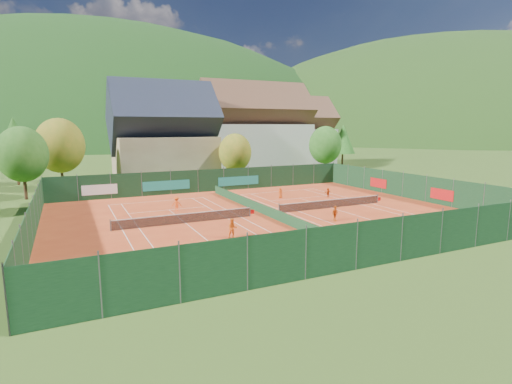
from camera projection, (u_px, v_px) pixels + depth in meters
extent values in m
plane|color=#304D18|center=(265.00, 215.00, 39.43)|extent=(600.00, 600.00, 0.00)
cube|color=#B83C1B|center=(265.00, 215.00, 39.42)|extent=(40.00, 32.00, 0.01)
cube|color=white|center=(158.00, 201.00, 46.61)|extent=(10.97, 0.06, 0.00)
cube|color=white|center=(237.00, 263.00, 25.44)|extent=(10.97, 0.06, 0.00)
cube|color=white|center=(122.00, 230.00, 33.70)|extent=(0.06, 23.77, 0.00)
cube|color=white|center=(241.00, 217.00, 38.36)|extent=(0.06, 23.77, 0.00)
cube|color=white|center=(139.00, 228.00, 34.28)|extent=(0.06, 23.77, 0.00)
cube|color=white|center=(228.00, 219.00, 37.77)|extent=(0.06, 23.77, 0.00)
cube|color=white|center=(169.00, 210.00, 41.73)|extent=(8.23, 0.06, 0.00)
cube|color=white|center=(209.00, 241.00, 30.33)|extent=(8.23, 0.06, 0.00)
cube|color=white|center=(186.00, 223.00, 36.03)|extent=(0.06, 12.80, 0.00)
cube|color=white|center=(278.00, 192.00, 53.40)|extent=(10.97, 0.06, 0.00)
cube|color=white|center=(419.00, 235.00, 32.24)|extent=(10.97, 0.06, 0.00)
cube|color=white|center=(287.00, 212.00, 40.49)|extent=(0.06, 23.77, 0.00)
cube|color=white|center=(371.00, 204.00, 45.15)|extent=(0.06, 23.77, 0.00)
cube|color=white|center=(298.00, 211.00, 41.07)|extent=(0.06, 23.77, 0.00)
cube|color=white|center=(361.00, 205.00, 44.57)|extent=(0.06, 23.77, 0.00)
cube|color=white|center=(300.00, 198.00, 48.52)|extent=(8.23, 0.06, 0.00)
cube|color=white|center=(372.00, 220.00, 37.12)|extent=(8.23, 0.06, 0.00)
cube|color=white|center=(331.00, 208.00, 42.82)|extent=(0.06, 12.80, 0.00)
cylinder|color=#59595B|center=(111.00, 225.00, 33.23)|extent=(0.10, 0.10, 1.02)
cylinder|color=#59595B|center=(250.00, 211.00, 38.66)|extent=(0.10, 0.10, 1.02)
cube|color=black|center=(186.00, 218.00, 35.95)|extent=(12.80, 0.02, 0.86)
cube|color=white|center=(185.00, 214.00, 35.88)|extent=(12.80, 0.04, 0.06)
cube|color=red|center=(252.00, 212.00, 38.78)|extent=(0.40, 0.04, 0.40)
cylinder|color=#59595B|center=(279.00, 208.00, 40.02)|extent=(0.10, 0.10, 1.02)
cylinder|color=#59595B|center=(377.00, 199.00, 45.46)|extent=(0.10, 0.10, 1.02)
cube|color=black|center=(331.00, 204.00, 42.75)|extent=(12.80, 0.02, 0.86)
cube|color=white|center=(331.00, 200.00, 42.68)|extent=(12.80, 0.04, 0.06)
cube|color=red|center=(379.00, 199.00, 45.57)|extent=(0.40, 0.04, 0.40)
cube|color=#153C1F|center=(265.00, 210.00, 39.34)|extent=(0.03, 28.80, 1.00)
cube|color=#12321B|center=(211.00, 180.00, 53.43)|extent=(40.00, 0.04, 3.00)
cube|color=teal|center=(167.00, 185.00, 50.88)|extent=(6.00, 0.03, 1.20)
cube|color=teal|center=(239.00, 181.00, 55.12)|extent=(6.00, 0.03, 1.20)
cube|color=silver|center=(100.00, 190.00, 47.48)|extent=(4.00, 0.03, 1.20)
cube|color=#13351B|center=(380.00, 242.00, 24.93)|extent=(40.00, 0.04, 3.00)
cube|color=#163D1D|center=(33.00, 220.00, 30.69)|extent=(0.04, 32.00, 3.00)
cube|color=#12331A|center=(414.00, 187.00, 47.67)|extent=(0.04, 32.00, 3.00)
cube|color=#B21414|center=(442.00, 194.00, 44.13)|extent=(0.03, 3.00, 1.20)
cube|color=#B21414|center=(378.00, 183.00, 53.04)|extent=(0.03, 3.00, 1.20)
cube|color=tan|center=(165.00, 159.00, 64.30)|extent=(15.00, 12.00, 7.00)
cube|color=#1E2333|center=(163.00, 118.00, 63.24)|extent=(16.20, 12.00, 12.00)
cube|color=silver|center=(255.00, 148.00, 77.54)|extent=(20.00, 11.00, 9.00)
cube|color=brown|center=(255.00, 110.00, 76.36)|extent=(21.60, 11.00, 11.00)
cube|color=silver|center=(296.00, 147.00, 90.70)|extent=(16.00, 10.00, 8.00)
cube|color=brown|center=(296.00, 118.00, 89.63)|extent=(17.28, 10.00, 10.00)
cylinder|color=#452818|center=(25.00, 188.00, 47.67)|extent=(0.36, 0.36, 2.80)
ellipsoid|color=#275A19|center=(22.00, 154.00, 47.01)|extent=(5.72, 5.72, 6.58)
cylinder|color=#4A2E1A|center=(62.00, 179.00, 54.68)|extent=(0.36, 0.36, 3.15)
ellipsoid|color=olive|center=(60.00, 146.00, 53.95)|extent=(6.44, 6.44, 7.40)
cylinder|color=#422B17|center=(18.00, 173.00, 59.23)|extent=(0.36, 0.36, 3.50)
cone|color=#1F5418|center=(14.00, 139.00, 58.41)|extent=(5.60, 5.60, 6.50)
cylinder|color=#472F19|center=(235.00, 175.00, 61.37)|extent=(0.36, 0.36, 2.45)
ellipsoid|color=olive|center=(235.00, 152.00, 60.79)|extent=(5.01, 5.01, 5.76)
cylinder|color=#452E18|center=(325.00, 168.00, 70.76)|extent=(0.36, 0.36, 2.80)
ellipsoid|color=#26611B|center=(325.00, 145.00, 70.11)|extent=(5.72, 5.72, 6.58)
cylinder|color=#452818|center=(342.00, 161.00, 82.10)|extent=(0.36, 0.36, 3.15)
cone|color=#22601B|center=(343.00, 139.00, 81.37)|extent=(5.04, 5.04, 5.85)
cylinder|color=#442D18|center=(289.00, 159.00, 85.80)|extent=(0.36, 0.36, 3.50)
ellipsoid|color=olive|center=(289.00, 135.00, 84.99)|extent=(7.15, 7.15, 8.22)
ellipsoid|color=black|center=(107.00, 191.00, 317.75)|extent=(440.00, 440.00, 242.00)
ellipsoid|color=#183210|center=(427.00, 186.00, 316.83)|extent=(380.00, 380.00, 220.40)
cylinder|color=slate|center=(466.00, 223.00, 34.37)|extent=(0.02, 0.02, 0.80)
cylinder|color=slate|center=(468.00, 223.00, 34.50)|extent=(0.02, 0.02, 0.80)
cylinder|color=slate|center=(462.00, 223.00, 34.63)|extent=(0.02, 0.02, 0.80)
cylinder|color=slate|center=(465.00, 222.00, 34.76)|extent=(0.02, 0.02, 0.80)
cube|color=slate|center=(465.00, 221.00, 34.54)|extent=(0.34, 0.34, 0.30)
ellipsoid|color=#CCD833|center=(465.00, 221.00, 34.54)|extent=(0.28, 0.28, 0.16)
sphere|color=#CCD833|center=(192.00, 240.00, 30.68)|extent=(0.07, 0.07, 0.07)
sphere|color=#CCD833|center=(394.00, 238.00, 31.08)|extent=(0.07, 0.07, 0.07)
imported|color=#CE5812|center=(211.00, 252.00, 25.31)|extent=(0.68, 0.63, 1.55)
imported|color=#DF5E13|center=(233.00, 228.00, 31.15)|extent=(0.87, 0.75, 1.56)
imported|color=#FA5416|center=(177.00, 204.00, 40.97)|extent=(1.12, 0.84, 1.54)
imported|color=#CD5712|center=(335.00, 213.00, 36.74)|extent=(0.92, 0.61, 1.45)
imported|color=#CA4A11|center=(280.00, 193.00, 48.48)|extent=(0.67, 0.48, 1.28)
imported|color=#CC4A12|center=(328.00, 193.00, 49.11)|extent=(1.15, 0.61, 1.19)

